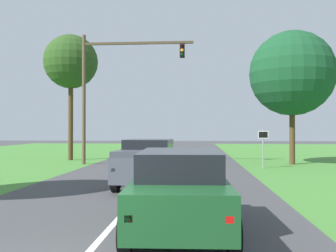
# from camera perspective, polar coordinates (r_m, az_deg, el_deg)

# --- Properties ---
(ground_plane) EXTENTS (120.00, 120.00, 0.00)m
(ground_plane) POSITION_cam_1_polar(r_m,az_deg,el_deg) (16.33, -2.89, -8.68)
(ground_plane) COLOR #424244
(red_suv_near) EXTENTS (2.41, 4.80, 1.83)m
(red_suv_near) POSITION_cam_1_polar(r_m,az_deg,el_deg) (8.76, 1.80, -9.39)
(red_suv_near) COLOR #194C23
(red_suv_near) RESTS_ON ground_plane
(pickup_truck_lead) EXTENTS (2.44, 5.49, 1.92)m
(pickup_truck_lead) POSITION_cam_1_polar(r_m,az_deg,el_deg) (15.52, -2.80, -5.39)
(pickup_truck_lead) COLOR #4C515B
(pickup_truck_lead) RESTS_ON ground_plane
(traffic_light) EXTENTS (7.40, 0.40, 8.61)m
(traffic_light) POSITION_cam_1_polar(r_m,az_deg,el_deg) (25.56, -8.68, 6.92)
(traffic_light) COLOR brown
(traffic_light) RESTS_ON ground_plane
(keep_moving_sign) EXTENTS (0.60, 0.09, 2.35)m
(keep_moving_sign) POSITION_cam_1_polar(r_m,az_deg,el_deg) (23.28, 14.11, -2.49)
(keep_moving_sign) COLOR gray
(keep_moving_sign) RESTS_ON ground_plane
(oak_tree_right) EXTENTS (5.61, 5.61, 8.84)m
(oak_tree_right) POSITION_cam_1_polar(r_m,az_deg,el_deg) (26.64, 18.15, 7.51)
(oak_tree_right) COLOR #4C351E
(oak_tree_right) RESTS_ON ground_plane
(extra_tree_1) EXTENTS (4.05, 4.05, 9.46)m
(extra_tree_1) POSITION_cam_1_polar(r_m,az_deg,el_deg) (29.90, -14.40, 9.26)
(extra_tree_1) COLOR #4C351E
(extra_tree_1) RESTS_ON ground_plane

